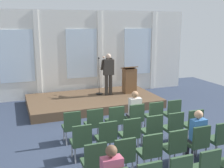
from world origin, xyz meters
The scene contains 27 objects.
ground_plane centered at (0.00, 0.00, 0.00)m, with size 14.88×14.88×0.00m, color #2D384C.
rear_partition centered at (0.03, 5.72, 1.90)m, with size 10.38×0.14×3.80m.
stage_platform centered at (0.00, 4.00, 0.16)m, with size 5.12×2.85×0.32m, color brown.
speaker centered at (0.71, 4.14, 1.33)m, with size 0.50×0.69×1.72m.
mic_stand centered at (0.38, 4.38, 0.66)m, with size 0.28×0.28×1.56m.
lectern centered at (1.67, 4.16, 0.88)m, with size 0.60×0.48×1.16m.
chair_r0_c0 centered at (-1.60, 0.73, 0.53)m, with size 0.46×0.44×0.94m.
chair_r0_c1 centered at (-0.96, 0.73, 0.53)m, with size 0.46×0.44×0.94m.
chair_r0_c2 centered at (-0.32, 0.73, 0.53)m, with size 0.46×0.44×0.94m.
chair_r0_c3 centered at (0.32, 0.73, 0.53)m, with size 0.46×0.44×0.94m.
audience_r0_c3 centered at (0.32, 0.81, 0.73)m, with size 0.36×0.39×1.31m.
chair_r0_c4 centered at (0.96, 0.73, 0.53)m, with size 0.46×0.44×0.94m.
chair_r0_c5 centered at (1.60, 0.73, 0.53)m, with size 0.46×0.44×0.94m.
chair_r1_c0 centered at (-1.60, -0.32, 0.53)m, with size 0.46×0.44×0.94m.
chair_r1_c1 centered at (-0.96, -0.32, 0.53)m, with size 0.46×0.44×0.94m.
chair_r1_c2 centered at (-0.32, -0.32, 0.53)m, with size 0.46×0.44×0.94m.
chair_r1_c3 centered at (0.32, -0.32, 0.53)m, with size 0.46×0.44×0.94m.
chair_r1_c4 centered at (0.96, -0.32, 0.53)m, with size 0.46×0.44×0.94m.
chair_r1_c5 centered at (1.60, -0.32, 0.53)m, with size 0.46×0.44×0.94m.
chair_r2_c0 centered at (-1.60, -1.36, 0.53)m, with size 0.46×0.44×0.94m.
chair_r2_c1 centered at (-0.96, -1.36, 0.53)m, with size 0.46×0.44×0.94m.
chair_r2_c2 centered at (-0.32, -1.36, 0.53)m, with size 0.46×0.44×0.94m.
chair_r2_c3 centered at (0.32, -1.36, 0.53)m, with size 0.46×0.44×0.94m.
chair_r2_c4 centered at (0.96, -1.36, 0.53)m, with size 0.46×0.44×0.94m.
audience_r2_c4 centered at (0.96, -1.28, 0.71)m, with size 0.36×0.39×1.28m.
chair_r2_c5 centered at (1.60, -1.36, 0.53)m, with size 0.46×0.44×0.94m.
chair_r3_c3 centered at (0.32, -2.41, 0.53)m, with size 0.46×0.44×0.94m.
Camera 1 is at (-3.06, -6.25, 3.26)m, focal length 43.87 mm.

